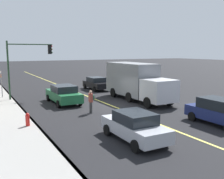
{
  "coord_description": "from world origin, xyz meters",
  "views": [
    {
      "loc": [
        -19.07,
        10.11,
        4.59
      ],
      "look_at": [
        -1.0,
        0.27,
        1.48
      ],
      "focal_mm": 41.38,
      "sensor_mm": 36.0,
      "label": 1
    }
  ],
  "objects_px": {
    "car_green": "(64,94)",
    "street_sign_post": "(1,82)",
    "car_black": "(96,83)",
    "car_silver": "(135,126)",
    "car_navy": "(219,111)",
    "pedestrian_with_backpack": "(91,100)",
    "truck_gray": "(136,81)",
    "traffic_light_mast": "(26,60)",
    "fire_hydrant": "(28,121)"
  },
  "relations": [
    {
      "from": "car_green",
      "to": "car_silver",
      "type": "bearing_deg",
      "value": -179.0
    },
    {
      "from": "pedestrian_with_backpack",
      "to": "street_sign_post",
      "type": "xyz_separation_m",
      "value": [
        9.32,
        5.16,
        0.64
      ]
    },
    {
      "from": "pedestrian_with_backpack",
      "to": "car_black",
      "type": "bearing_deg",
      "value": -27.01
    },
    {
      "from": "truck_gray",
      "to": "traffic_light_mast",
      "type": "bearing_deg",
      "value": 60.54
    },
    {
      "from": "pedestrian_with_backpack",
      "to": "traffic_light_mast",
      "type": "distance_m",
      "value": 8.77
    },
    {
      "from": "pedestrian_with_backpack",
      "to": "car_silver",
      "type": "bearing_deg",
      "value": 176.12
    },
    {
      "from": "car_navy",
      "to": "fire_hydrant",
      "type": "height_order",
      "value": "car_navy"
    },
    {
      "from": "car_black",
      "to": "street_sign_post",
      "type": "distance_m",
      "value": 10.52
    },
    {
      "from": "car_black",
      "to": "pedestrian_with_backpack",
      "type": "bearing_deg",
      "value": 152.99
    },
    {
      "from": "pedestrian_with_backpack",
      "to": "fire_hydrant",
      "type": "relative_size",
      "value": 1.81
    },
    {
      "from": "car_silver",
      "to": "street_sign_post",
      "type": "xyz_separation_m",
      "value": [
        15.77,
        4.72,
        0.86
      ]
    },
    {
      "from": "car_navy",
      "to": "pedestrian_with_backpack",
      "type": "height_order",
      "value": "pedestrian_with_backpack"
    },
    {
      "from": "car_green",
      "to": "fire_hydrant",
      "type": "xyz_separation_m",
      "value": [
        -6.15,
        4.23,
        -0.35
      ]
    },
    {
      "from": "truck_gray",
      "to": "traffic_light_mast",
      "type": "height_order",
      "value": "traffic_light_mast"
    },
    {
      "from": "car_navy",
      "to": "truck_gray",
      "type": "distance_m",
      "value": 9.33
    },
    {
      "from": "traffic_light_mast",
      "to": "fire_hydrant",
      "type": "xyz_separation_m",
      "value": [
        -9.4,
        1.81,
        -3.3
      ]
    },
    {
      "from": "car_navy",
      "to": "street_sign_post",
      "type": "height_order",
      "value": "street_sign_post"
    },
    {
      "from": "car_navy",
      "to": "fire_hydrant",
      "type": "relative_size",
      "value": 4.51
    },
    {
      "from": "car_black",
      "to": "pedestrian_with_backpack",
      "type": "distance_m",
      "value": 11.61
    },
    {
      "from": "car_silver",
      "to": "pedestrian_with_backpack",
      "type": "bearing_deg",
      "value": -3.88
    },
    {
      "from": "car_black",
      "to": "traffic_light_mast",
      "type": "distance_m",
      "value": 9.21
    },
    {
      "from": "car_green",
      "to": "street_sign_post",
      "type": "relative_size",
      "value": 1.73
    },
    {
      "from": "car_navy",
      "to": "car_green",
      "type": "bearing_deg",
      "value": 30.26
    },
    {
      "from": "car_black",
      "to": "car_silver",
      "type": "xyz_separation_m",
      "value": [
        -16.79,
        5.71,
        0.01
      ]
    },
    {
      "from": "car_silver",
      "to": "pedestrian_with_backpack",
      "type": "distance_m",
      "value": 6.47
    },
    {
      "from": "truck_gray",
      "to": "pedestrian_with_backpack",
      "type": "xyz_separation_m",
      "value": [
        -2.74,
        5.81,
        -0.79
      ]
    },
    {
      "from": "street_sign_post",
      "to": "pedestrian_with_backpack",
      "type": "bearing_deg",
      "value": -151.04
    },
    {
      "from": "truck_gray",
      "to": "street_sign_post",
      "type": "distance_m",
      "value": 12.79
    },
    {
      "from": "pedestrian_with_backpack",
      "to": "car_green",
      "type": "bearing_deg",
      "value": 7.93
    },
    {
      "from": "truck_gray",
      "to": "car_silver",
      "type": "bearing_deg",
      "value": 145.8
    },
    {
      "from": "car_black",
      "to": "car_navy",
      "type": "distance_m",
      "value": 16.88
    },
    {
      "from": "truck_gray",
      "to": "car_green",
      "type": "bearing_deg",
      "value": 74.73
    },
    {
      "from": "car_black",
      "to": "car_silver",
      "type": "height_order",
      "value": "car_silver"
    },
    {
      "from": "car_black",
      "to": "street_sign_post",
      "type": "xyz_separation_m",
      "value": [
        -1.02,
        10.43,
        0.87
      ]
    },
    {
      "from": "car_black",
      "to": "car_green",
      "type": "xyz_separation_m",
      "value": [
        -5.84,
        5.9,
        0.05
      ]
    },
    {
      "from": "traffic_light_mast",
      "to": "fire_hydrant",
      "type": "relative_size",
      "value": 5.8
    },
    {
      "from": "car_green",
      "to": "car_silver",
      "type": "xyz_separation_m",
      "value": [
        -10.95,
        -0.19,
        -0.04
      ]
    },
    {
      "from": "truck_gray",
      "to": "pedestrian_with_backpack",
      "type": "distance_m",
      "value": 6.47
    },
    {
      "from": "car_black",
      "to": "pedestrian_with_backpack",
      "type": "height_order",
      "value": "pedestrian_with_backpack"
    },
    {
      "from": "car_silver",
      "to": "traffic_light_mast",
      "type": "bearing_deg",
      "value": 10.4
    },
    {
      "from": "pedestrian_with_backpack",
      "to": "street_sign_post",
      "type": "height_order",
      "value": "street_sign_post"
    },
    {
      "from": "car_navy",
      "to": "pedestrian_with_backpack",
      "type": "xyz_separation_m",
      "value": [
        6.53,
        5.81,
        0.16
      ]
    },
    {
      "from": "car_navy",
      "to": "truck_gray",
      "type": "xyz_separation_m",
      "value": [
        9.28,
        -0.0,
        0.95
      ]
    },
    {
      "from": "car_green",
      "to": "fire_hydrant",
      "type": "relative_size",
      "value": 5.09
    },
    {
      "from": "traffic_light_mast",
      "to": "street_sign_post",
      "type": "bearing_deg",
      "value": 53.32
    },
    {
      "from": "car_black",
      "to": "car_silver",
      "type": "distance_m",
      "value": 17.73
    },
    {
      "from": "car_green",
      "to": "car_navy",
      "type": "bearing_deg",
      "value": -149.74
    },
    {
      "from": "pedestrian_with_backpack",
      "to": "traffic_light_mast",
      "type": "relative_size",
      "value": 0.31
    },
    {
      "from": "traffic_light_mast",
      "to": "car_silver",
      "type": "bearing_deg",
      "value": -169.6
    },
    {
      "from": "car_black",
      "to": "street_sign_post",
      "type": "relative_size",
      "value": 1.54
    }
  ]
}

